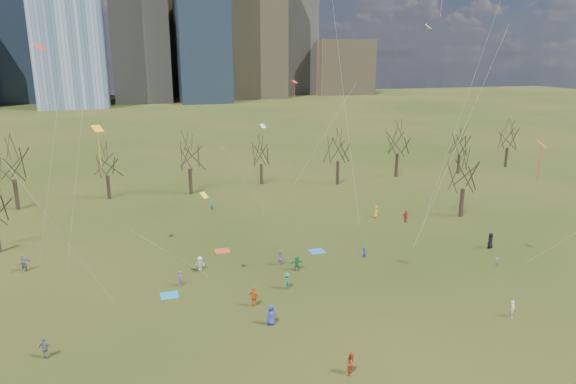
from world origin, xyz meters
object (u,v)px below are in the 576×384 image
object	(u,v)px
blanket_navy	(317,251)
person_4	(254,297)
blanket_crimson	(222,251)
person_0	(271,315)
blanket_teal	(169,295)
person_1	(512,309)
person_2	(352,363)

from	to	relation	value
blanket_navy	person_4	world-z (taller)	person_4
blanket_crimson	person_0	world-z (taller)	person_0
blanket_teal	person_1	size ratio (longest dim) A/B	1.09
person_2	person_0	bearing A→B (deg)	61.80
blanket_navy	blanket_crimson	bearing A→B (deg)	162.09
person_2	person_1	bearing A→B (deg)	-40.31
person_1	person_4	size ratio (longest dim) A/B	0.84
blanket_navy	person_1	distance (m)	21.08
blanket_teal	person_0	xyz separation A→B (m)	(7.37, -7.68, 0.83)
person_4	person_2	bearing A→B (deg)	153.02
blanket_crimson	person_4	xyz separation A→B (m)	(0.32, -13.51, 0.86)
blanket_teal	blanket_navy	size ratio (longest dim) A/B	1.00
blanket_navy	person_0	size ratio (longest dim) A/B	0.95
blanket_teal	person_1	world-z (taller)	person_1
person_1	blanket_teal	bearing A→B (deg)	99.14
blanket_navy	blanket_crimson	world-z (taller)	same
person_0	person_2	bearing A→B (deg)	-76.66
blanket_navy	person_2	size ratio (longest dim) A/B	1.00
blanket_teal	blanket_crimson	world-z (taller)	same
person_0	person_2	world-z (taller)	person_0
blanket_teal	person_2	bearing A→B (deg)	-55.23
person_0	person_4	bearing A→B (deg)	89.31
blanket_crimson	person_2	world-z (taller)	person_2
blanket_navy	person_1	xyz separation A→B (m)	(10.26, -18.40, 0.72)
blanket_teal	person_4	distance (m)	8.08
blanket_crimson	person_1	distance (m)	29.57
person_0	person_1	bearing A→B (deg)	-23.97
person_1	person_4	world-z (taller)	person_4
blanket_teal	person_0	bearing A→B (deg)	-46.16
blanket_crimson	blanket_navy	bearing A→B (deg)	-17.91
blanket_navy	person_4	distance (m)	14.11
blanket_crimson	person_0	size ratio (longest dim) A/B	0.95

